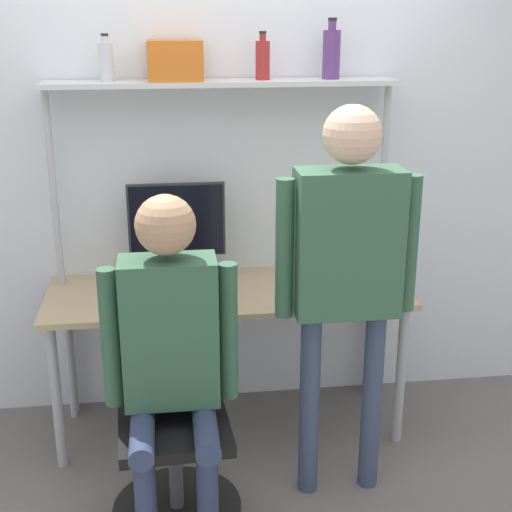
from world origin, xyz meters
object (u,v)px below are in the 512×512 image
(bottle_clear, at_px, (106,61))
(storage_box, at_px, (175,61))
(bottle_red, at_px, (263,59))
(cell_phone, at_px, (223,304))
(person_seated, at_px, (170,340))
(bottle_purple, at_px, (331,53))
(monitor, at_px, (177,226))
(office_chair, at_px, (175,455))
(laptop, at_px, (165,289))
(person_standing, at_px, (347,255))

(bottle_clear, height_order, storage_box, bottle_clear)
(bottle_red, bearing_deg, cell_phone, -121.77)
(person_seated, relative_size, bottle_purple, 5.01)
(monitor, distance_m, storage_box, 0.81)
(cell_phone, bearing_deg, person_seated, -116.34)
(office_chair, distance_m, bottle_clear, 1.83)
(laptop, xyz_separation_m, person_standing, (0.76, -0.48, 0.30))
(laptop, height_order, office_chair, laptop)
(monitor, height_order, person_standing, person_standing)
(monitor, distance_m, laptop, 0.37)
(laptop, bearing_deg, bottle_red, 30.45)
(bottle_clear, bearing_deg, bottle_red, 0.00)
(laptop, xyz_separation_m, bottle_purple, (0.85, 0.30, 1.07))
(office_chair, relative_size, storage_box, 3.56)
(office_chair, xyz_separation_m, bottle_clear, (-0.24, 0.86, 1.60))
(cell_phone, height_order, person_standing, person_standing)
(person_seated, height_order, bottle_clear, bottle_clear)
(monitor, relative_size, cell_phone, 3.46)
(person_seated, height_order, bottle_purple, bottle_purple)
(monitor, height_order, storage_box, storage_box)
(monitor, bearing_deg, storage_box, 48.37)
(office_chair, bearing_deg, person_standing, 6.18)
(person_seated, distance_m, person_standing, 0.81)
(storage_box, bearing_deg, cell_phone, -65.29)
(monitor, height_order, person_seated, person_seated)
(cell_phone, distance_m, office_chair, 0.73)
(cell_phone, relative_size, office_chair, 0.16)
(bottle_purple, xyz_separation_m, storage_box, (-0.76, 0.00, -0.03))
(bottle_red, bearing_deg, bottle_clear, 180.00)
(person_standing, relative_size, bottle_clear, 8.07)
(laptop, bearing_deg, office_chair, -88.61)
(person_seated, xyz_separation_m, bottle_red, (0.50, 0.91, 1.03))
(cell_phone, relative_size, person_seated, 0.10)
(laptop, distance_m, person_standing, 0.95)
(person_standing, height_order, bottle_red, bottle_red)
(bottle_clear, relative_size, bottle_purple, 0.76)
(bottle_red, height_order, storage_box, bottle_red)
(bottle_red, bearing_deg, monitor, -177.04)
(monitor, bearing_deg, office_chair, -94.03)
(office_chair, distance_m, storage_box, 1.82)
(monitor, xyz_separation_m, laptop, (-0.07, -0.28, -0.23))
(laptop, bearing_deg, person_seated, -88.49)
(cell_phone, bearing_deg, office_chair, -118.66)
(office_chair, bearing_deg, laptop, 91.39)
(monitor, relative_size, bottle_purple, 1.80)
(bottle_clear, height_order, bottle_red, bottle_red)
(laptop, xyz_separation_m, bottle_clear, (-0.23, 0.30, 1.04))
(bottle_red, distance_m, storage_box, 0.42)
(bottle_purple, bearing_deg, laptop, -160.48)
(office_chair, distance_m, bottle_red, 1.89)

